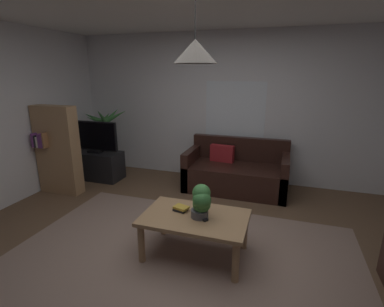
% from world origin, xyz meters
% --- Properties ---
extents(floor, '(5.64, 4.89, 0.02)m').
position_xyz_m(floor, '(0.00, 0.00, -0.01)').
color(floor, brown).
rests_on(floor, ground).
extents(rug, '(3.67, 2.69, 0.01)m').
position_xyz_m(rug, '(0.00, -0.20, 0.00)').
color(rug, gray).
rests_on(rug, ground).
extents(wall_back, '(5.76, 0.06, 2.56)m').
position_xyz_m(wall_back, '(0.00, 2.48, 1.28)').
color(wall_back, silver).
rests_on(wall_back, ground).
extents(window_pane, '(1.03, 0.01, 0.94)m').
position_xyz_m(window_pane, '(0.08, 2.44, 1.27)').
color(window_pane, white).
extents(couch_under_window, '(1.64, 0.82, 0.82)m').
position_xyz_m(couch_under_window, '(0.22, 1.97, 0.27)').
color(couch_under_window, black).
rests_on(couch_under_window, ground).
extents(coffee_table, '(1.08, 0.68, 0.46)m').
position_xyz_m(coffee_table, '(0.11, 0.05, 0.39)').
color(coffee_table, '#A87F56').
rests_on(coffee_table, ground).
extents(book_on_table_0, '(0.15, 0.13, 0.03)m').
position_xyz_m(book_on_table_0, '(-0.07, 0.12, 0.47)').
color(book_on_table_0, black).
rests_on(book_on_table_0, coffee_table).
extents(book_on_table_1, '(0.17, 0.14, 0.02)m').
position_xyz_m(book_on_table_1, '(-0.06, 0.11, 0.50)').
color(book_on_table_1, gold).
rests_on(book_on_table_1, coffee_table).
extents(remote_on_table_0, '(0.16, 0.13, 0.02)m').
position_xyz_m(remote_on_table_0, '(0.19, 0.02, 0.47)').
color(remote_on_table_0, black).
rests_on(remote_on_table_0, coffee_table).
extents(potted_plant_on_table, '(0.21, 0.23, 0.35)m').
position_xyz_m(potted_plant_on_table, '(0.18, 0.04, 0.64)').
color(potted_plant_on_table, '#4C4C51').
rests_on(potted_plant_on_table, coffee_table).
extents(tv_stand, '(0.90, 0.44, 0.50)m').
position_xyz_m(tv_stand, '(-2.27, 1.70, 0.25)').
color(tv_stand, black).
rests_on(tv_stand, ground).
extents(tv, '(0.91, 0.16, 0.56)m').
position_xyz_m(tv, '(-2.27, 1.67, 0.79)').
color(tv, black).
rests_on(tv, tv_stand).
extents(potted_palm_corner, '(0.95, 0.81, 1.31)m').
position_xyz_m(potted_palm_corner, '(-2.34, 2.11, 0.58)').
color(potted_palm_corner, beige).
rests_on(potted_palm_corner, ground).
extents(bookshelf_corner, '(0.70, 0.31, 1.40)m').
position_xyz_m(bookshelf_corner, '(-2.46, 0.99, 0.71)').
color(bookshelf_corner, '#A87F56').
rests_on(bookshelf_corner, ground).
extents(pendant_lamp, '(0.39, 0.39, 0.59)m').
position_xyz_m(pendant_lamp, '(0.11, 0.05, 2.07)').
color(pendant_lamp, black).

